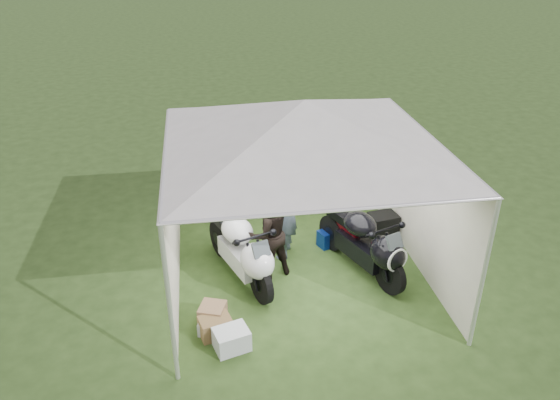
% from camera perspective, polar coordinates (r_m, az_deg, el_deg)
% --- Properties ---
extents(ground, '(80.00, 80.00, 0.00)m').
position_cam_1_polar(ground, '(9.16, 2.20, -7.80)').
color(ground, '#273E17').
rests_on(ground, ground).
extents(canopy_tent, '(5.66, 5.66, 3.00)m').
position_cam_1_polar(canopy_tent, '(7.98, 2.49, 7.59)').
color(canopy_tent, silver).
rests_on(canopy_tent, ground).
extents(motorcycle_white, '(1.03, 2.08, 1.07)m').
position_cam_1_polar(motorcycle_white, '(8.74, -3.97, -5.09)').
color(motorcycle_white, black).
rests_on(motorcycle_white, ground).
extents(motorcycle_black, '(1.07, 2.04, 1.06)m').
position_cam_1_polar(motorcycle_black, '(9.01, 8.92, -4.33)').
color(motorcycle_black, black).
rests_on(motorcycle_black, ground).
extents(paddock_stand, '(0.47, 0.38, 0.30)m').
position_cam_1_polar(paddock_stand, '(9.88, 5.18, -3.95)').
color(paddock_stand, '#1134A9').
rests_on(paddock_stand, ground).
extents(person_dark_jacket, '(0.95, 0.86, 1.60)m').
position_cam_1_polar(person_dark_jacket, '(8.73, -1.34, -3.48)').
color(person_dark_jacket, black).
rests_on(person_dark_jacket, ground).
extents(person_blue_jacket, '(0.58, 0.73, 1.76)m').
position_cam_1_polar(person_blue_jacket, '(9.22, 0.46, -1.06)').
color(person_blue_jacket, slate).
rests_on(person_blue_jacket, ground).
extents(equipment_box, '(0.55, 0.47, 0.49)m').
position_cam_1_polar(equipment_box, '(10.19, 10.68, -2.72)').
color(equipment_box, black).
rests_on(equipment_box, ground).
extents(crate_0, '(0.54, 0.47, 0.31)m').
position_cam_1_polar(crate_0, '(7.73, -5.09, -14.30)').
color(crate_0, silver).
rests_on(crate_0, ground).
extents(crate_1, '(0.45, 0.45, 0.32)m').
position_cam_1_polar(crate_1, '(8.15, -7.04, -11.80)').
color(crate_1, '#856345').
rests_on(crate_1, ground).
extents(crate_2, '(0.34, 0.31, 0.21)m').
position_cam_1_polar(crate_2, '(8.03, -7.42, -13.03)').
color(crate_2, '#B4B7BD').
rests_on(crate_2, ground).
extents(crate_3, '(0.50, 0.42, 0.29)m').
position_cam_1_polar(crate_3, '(7.96, -6.77, -13.00)').
color(crate_3, brown).
rests_on(crate_3, ground).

